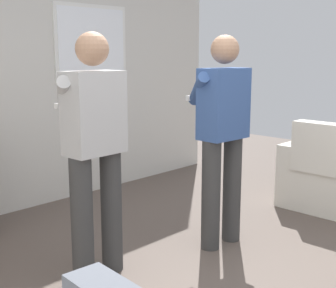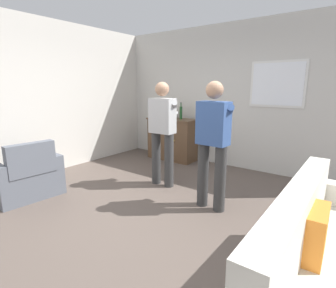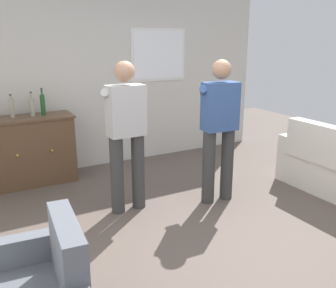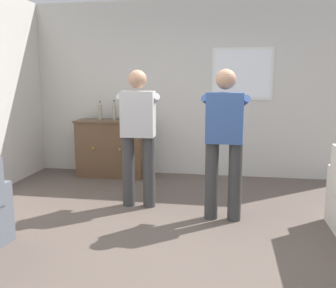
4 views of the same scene
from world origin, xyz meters
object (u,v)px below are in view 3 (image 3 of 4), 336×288
(sideboard_cabinet, at_px, (32,150))
(bottle_spirits_clear, at_px, (32,107))
(bottle_liquor_amber, at_px, (43,104))
(person_standing_left, at_px, (126,130))
(person_standing_right, at_px, (219,125))
(bottle_wine_green, at_px, (12,108))

(sideboard_cabinet, bearing_deg, bottle_spirits_clear, 20.74)
(bottle_liquor_amber, bearing_deg, bottle_spirits_clear, -173.01)
(bottle_liquor_amber, distance_m, person_standing_left, 1.53)
(person_standing_right, bearing_deg, bottle_liquor_amber, 134.21)
(sideboard_cabinet, bearing_deg, bottle_liquor_amber, 11.23)
(bottle_spirits_clear, xyz_separation_m, person_standing_left, (0.74, -1.39, -0.10))
(bottle_wine_green, bearing_deg, bottle_liquor_amber, -0.99)
(bottle_liquor_amber, bearing_deg, sideboard_cabinet, -168.77)
(bottle_wine_green, relative_size, bottle_spirits_clear, 0.95)
(bottle_wine_green, height_order, person_standing_left, person_standing_left)
(person_standing_left, bearing_deg, bottle_wine_green, 124.86)
(bottle_wine_green, distance_m, bottle_spirits_clear, 0.25)
(bottle_wine_green, bearing_deg, bottle_spirits_clear, -5.56)
(bottle_wine_green, bearing_deg, person_standing_left, -55.14)
(bottle_spirits_clear, xyz_separation_m, person_standing_right, (1.78, -1.67, -0.10))
(person_standing_left, bearing_deg, person_standing_right, -15.10)
(bottle_spirits_clear, height_order, person_standing_left, person_standing_left)
(bottle_liquor_amber, relative_size, bottle_spirits_clear, 1.12)
(sideboard_cabinet, height_order, bottle_liquor_amber, bottle_liquor_amber)
(sideboard_cabinet, xyz_separation_m, bottle_liquor_amber, (0.20, 0.04, 0.60))
(sideboard_cabinet, height_order, person_standing_left, person_standing_left)
(bottle_wine_green, height_order, bottle_liquor_amber, bottle_liquor_amber)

